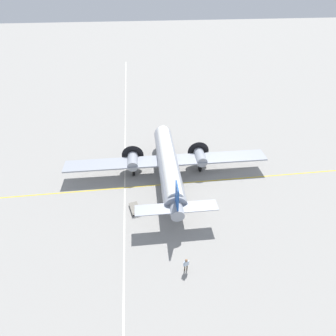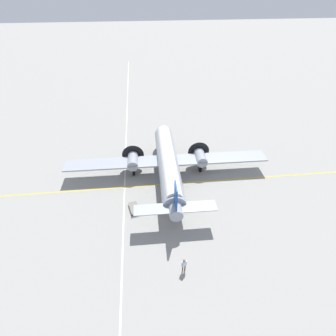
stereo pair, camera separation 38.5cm
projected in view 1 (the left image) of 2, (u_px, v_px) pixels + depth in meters
The scene contains 7 objects.
ground_plane at pixel (168, 178), 35.53m from camera, with size 300.00×300.00×0.00m, color gray.
apron_line_eastwest at pixel (169, 184), 34.49m from camera, with size 120.00×0.16×0.01m.
apron_line_northsouth at pixel (125, 181), 34.94m from camera, with size 0.16×120.00×0.01m.
airliner_main at pixel (168, 161), 34.36m from camera, with size 27.15×18.70×5.86m.
crew_foreground at pixel (186, 264), 23.86m from camera, with size 0.55×0.27×1.66m.
suitcase_near_door at pixel (140, 209), 30.40m from camera, with size 0.39×0.16×0.60m.
baggage_cart at pixel (135, 208), 30.54m from camera, with size 1.39×2.22×0.56m.
Camera 1 is at (-3.48, -27.52, 22.25)m, focal length 28.00 mm.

